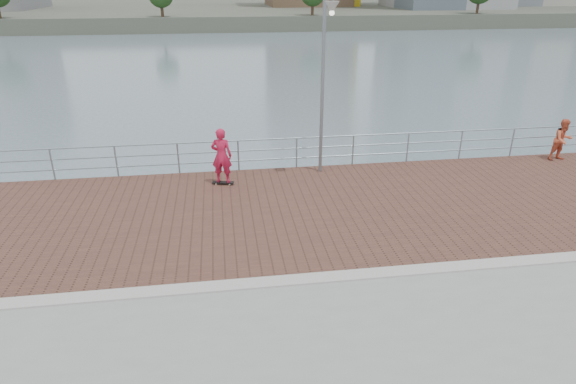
{
  "coord_description": "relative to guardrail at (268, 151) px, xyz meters",
  "views": [
    {
      "loc": [
        -1.57,
        -8.89,
        6.18
      ],
      "look_at": [
        0.0,
        2.0,
        1.3
      ],
      "focal_mm": 30.0,
      "sensor_mm": 36.0,
      "label": 1
    }
  ],
  "objects": [
    {
      "name": "water",
      "position": [
        -0.0,
        -7.0,
        -2.69
      ],
      "size": [
        400.0,
        400.0,
        0.0
      ],
      "primitive_type": "plane",
      "color": "slate",
      "rests_on": "ground"
    },
    {
      "name": "brick_lane",
      "position": [
        -0.0,
        -3.4,
        -0.68
      ],
      "size": [
        40.0,
        6.8,
        0.02
      ],
      "primitive_type": "cube",
      "color": "brown",
      "rests_on": "seawall"
    },
    {
      "name": "curb",
      "position": [
        -0.0,
        -7.0,
        -0.66
      ],
      "size": [
        40.0,
        0.4,
        0.06
      ],
      "primitive_type": "cube",
      "color": "#B7B5AD",
      "rests_on": "seawall"
    },
    {
      "name": "far_shore",
      "position": [
        -0.0,
        115.5,
        -1.44
      ],
      "size": [
        320.0,
        95.0,
        2.5
      ],
      "primitive_type": "cube",
      "color": "#4C5142",
      "rests_on": "ground"
    },
    {
      "name": "guardrail",
      "position": [
        0.0,
        0.0,
        0.0
      ],
      "size": [
        39.06,
        0.06,
        1.13
      ],
      "color": "#8C9EA8",
      "rests_on": "brick_lane"
    },
    {
      "name": "street_lamp",
      "position": [
        1.78,
        -0.93,
        3.51
      ],
      "size": [
        0.43,
        1.25,
        5.91
      ],
      "color": "gray",
      "rests_on": "brick_lane"
    },
    {
      "name": "skateboard",
      "position": [
        -1.6,
        -1.21,
        -0.61
      ],
      "size": [
        0.72,
        0.34,
        0.08
      ],
      "rotation": [
        0.0,
        0.0,
        -0.23
      ],
      "color": "black",
      "rests_on": "brick_lane"
    },
    {
      "name": "skateboarder",
      "position": [
        -1.6,
        -1.21,
        0.32
      ],
      "size": [
        0.74,
        0.58,
        1.81
      ],
      "primitive_type": "imported",
      "rotation": [
        0.0,
        0.0,
        2.91
      ],
      "color": "#CB1B41",
      "rests_on": "skateboard"
    },
    {
      "name": "bystander",
      "position": [
        10.81,
        -0.63,
        0.1
      ],
      "size": [
        0.79,
        0.63,
        1.55
      ],
      "primitive_type": "imported",
      "rotation": [
        0.0,
        0.0,
        0.07
      ],
      "color": "#DB6140",
      "rests_on": "brick_lane"
    }
  ]
}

